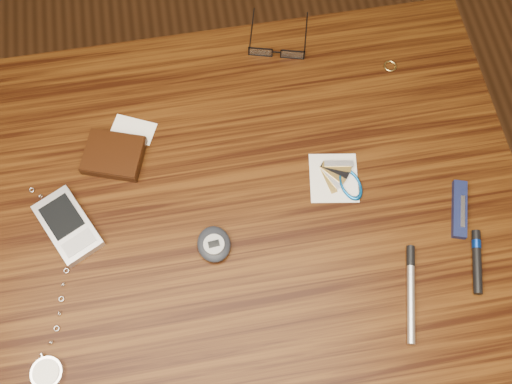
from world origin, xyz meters
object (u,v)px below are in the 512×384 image
at_px(wallet_and_card, 114,154).
at_px(notepad_keys, 342,180).
at_px(eyeglasses, 277,51).
at_px(pedometer, 214,244).
at_px(pocket_watch, 48,365).
at_px(silver_pen, 411,286).
at_px(pocket_knife, 459,209).
at_px(pda_phone, 68,226).
at_px(desk, 225,225).

distance_m(wallet_and_card, notepad_keys, 0.38).
relative_size(eyeglasses, pedometer, 2.00).
height_order(wallet_and_card, pocket_watch, wallet_and_card).
bearing_deg(wallet_and_card, silver_pen, -34.43).
height_order(eyeglasses, pocket_knife, eyeglasses).
bearing_deg(pda_phone, wallet_and_card, 53.73).
bearing_deg(pocket_knife, pocket_watch, -168.60).
bearing_deg(silver_pen, desk, 146.09).
relative_size(eyeglasses, silver_pen, 0.86).
distance_m(pocket_watch, pedometer, 0.30).
xyz_separation_m(eyeglasses, pda_phone, (-0.39, -0.27, -0.00)).
bearing_deg(wallet_and_card, pocket_knife, -19.12).
bearing_deg(pda_phone, pedometer, -17.15).
xyz_separation_m(pda_phone, pocket_knife, (0.63, -0.08, -0.00)).
relative_size(notepad_keys, silver_pen, 0.67).
bearing_deg(wallet_and_card, notepad_keys, -15.99).
bearing_deg(eyeglasses, desk, -117.06).
bearing_deg(pocket_knife, eyeglasses, 124.38).
relative_size(pocket_watch, pedometer, 5.06).
relative_size(eyeglasses, pocket_watch, 0.39).
xyz_separation_m(wallet_and_card, silver_pen, (0.43, -0.30, -0.00)).
xyz_separation_m(desk, silver_pen, (0.27, -0.18, 0.11)).
relative_size(desk, eyeglasses, 7.78).
relative_size(eyeglasses, pocket_knife, 1.29).
height_order(wallet_and_card, pda_phone, wallet_and_card).
xyz_separation_m(pda_phone, pedometer, (0.23, -0.07, 0.00)).
xyz_separation_m(wallet_and_card, pda_phone, (-0.08, -0.11, -0.00)).
bearing_deg(pedometer, wallet_and_card, 128.20).
height_order(eyeglasses, pedometer, pedometer).
bearing_deg(desk, pocket_watch, -144.29).
distance_m(desk, eyeglasses, 0.33).
height_order(pda_phone, silver_pen, pda_phone).
xyz_separation_m(desk, eyeglasses, (0.14, 0.28, 0.11)).
height_order(desk, pocket_knife, pocket_knife).
bearing_deg(pda_phone, desk, -0.93).
xyz_separation_m(pocket_watch, notepad_keys, (0.49, 0.22, -0.00)).
height_order(desk, eyeglasses, eyeglasses).
xyz_separation_m(notepad_keys, silver_pen, (0.07, -0.19, 0.00)).
xyz_separation_m(desk, wallet_and_card, (-0.17, 0.12, 0.11)).
distance_m(pedometer, notepad_keys, 0.24).
bearing_deg(pocket_knife, notepad_keys, 154.74).
height_order(wallet_and_card, notepad_keys, wallet_and_card).
bearing_deg(pocket_watch, pda_phone, 79.39).
distance_m(eyeglasses, pedometer, 0.38).
bearing_deg(notepad_keys, wallet_and_card, 164.01).
height_order(pocket_watch, pocket_knife, same).
bearing_deg(desk, wallet_and_card, 144.75).
height_order(pedometer, silver_pen, pedometer).
distance_m(pocket_watch, silver_pen, 0.56).
height_order(desk, pocket_watch, pocket_watch).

